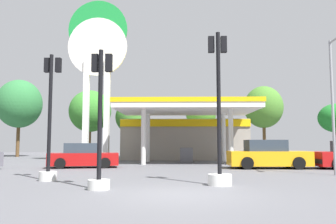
% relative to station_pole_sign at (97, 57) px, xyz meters
% --- Properties ---
extents(ground_plane, '(90.00, 90.00, 0.00)m').
position_rel_station_pole_sign_xyz_m(ground_plane, '(6.43, -17.21, -8.36)').
color(ground_plane, '#56565B').
rests_on(ground_plane, ground).
extents(gas_station, '(10.78, 12.51, 4.35)m').
position_rel_station_pole_sign_xyz_m(gas_station, '(7.05, 3.20, -6.25)').
color(gas_station, gray).
rests_on(gas_station, ground).
extents(station_pole_sign, '(4.76, 0.56, 12.97)m').
position_rel_station_pole_sign_xyz_m(station_pole_sign, '(0.00, 0.00, 0.00)').
color(station_pole_sign, white).
rests_on(station_pole_sign, ground).
extents(car_0, '(4.24, 2.45, 1.43)m').
position_rel_station_pole_sign_xyz_m(car_0, '(0.89, -6.80, -7.71)').
color(car_0, black).
rests_on(car_0, ground).
extents(car_1, '(4.52, 2.09, 1.61)m').
position_rel_station_pole_sign_xyz_m(car_1, '(11.54, -7.11, -7.63)').
color(car_1, black).
rests_on(car_1, ground).
extents(traffic_signal_0, '(0.81, 0.81, 5.29)m').
position_rel_station_pole_sign_xyz_m(traffic_signal_0, '(7.80, -15.15, -6.77)').
color(traffic_signal_0, silver).
rests_on(traffic_signal_0, ground).
extents(traffic_signal_1, '(0.67, 0.69, 4.37)m').
position_rel_station_pole_sign_xyz_m(traffic_signal_1, '(3.95, -16.29, -6.69)').
color(traffic_signal_1, silver).
rests_on(traffic_signal_1, ground).
extents(traffic_signal_2, '(0.66, 0.69, 4.89)m').
position_rel_station_pole_sign_xyz_m(traffic_signal_2, '(1.45, -13.81, -6.52)').
color(traffic_signal_2, silver).
rests_on(traffic_signal_2, ground).
extents(tree_0, '(4.71, 4.71, 8.17)m').
position_rel_station_pole_sign_xyz_m(tree_0, '(-10.40, 9.04, -2.76)').
color(tree_0, brown).
rests_on(tree_0, ground).
extents(tree_1, '(4.24, 4.24, 6.79)m').
position_rel_station_pole_sign_xyz_m(tree_1, '(-2.42, 7.59, -3.70)').
color(tree_1, brown).
rests_on(tree_1, ground).
extents(tree_2, '(3.24, 3.24, 5.62)m').
position_rel_station_pole_sign_xyz_m(tree_2, '(1.89, 7.12, -4.37)').
color(tree_2, brown).
rests_on(tree_2, ground).
extents(tree_3, '(3.01, 3.01, 5.58)m').
position_rel_station_pole_sign_xyz_m(tree_3, '(8.82, 7.70, -4.11)').
color(tree_3, brown).
rests_on(tree_3, ground).
extents(tree_4, '(3.94, 3.94, 7.27)m').
position_rel_station_pole_sign_xyz_m(tree_4, '(15.28, 8.38, -3.25)').
color(tree_4, brown).
rests_on(tree_4, ground).
extents(corner_streetlamp, '(0.24, 1.48, 6.13)m').
position_rel_station_pole_sign_xyz_m(corner_streetlamp, '(13.42, -11.54, -4.61)').
color(corner_streetlamp, gray).
rests_on(corner_streetlamp, ground).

